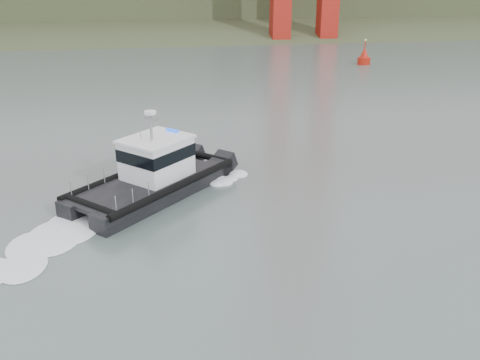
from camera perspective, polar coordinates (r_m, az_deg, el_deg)
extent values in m
plane|color=#4A5854|center=(18.44, 2.67, -18.50)|extent=(400.00, 400.00, 0.00)
cube|color=#3A4729|center=(106.40, -7.78, 15.42)|extent=(500.00, 44.72, 16.25)
cube|color=black|center=(31.01, -10.95, -0.32)|extent=(7.94, 8.06, 1.10)
cube|color=black|center=(29.38, -7.55, -1.39)|extent=(7.94, 8.06, 1.10)
cube|color=black|center=(29.71, -9.96, -0.34)|extent=(8.74, 8.81, 0.23)
cube|color=white|center=(29.90, -8.88, 2.28)|extent=(4.29, 4.30, 2.12)
cube|color=black|center=(29.78, -8.92, 2.97)|extent=(4.37, 4.37, 0.69)
cube|color=white|center=(29.54, -9.00, 4.34)|extent=(4.55, 4.56, 0.15)
cylinder|color=gray|center=(29.14, -9.47, 5.62)|extent=(0.15, 0.15, 1.66)
cylinder|color=white|center=(28.93, -9.56, 7.10)|extent=(0.64, 0.64, 0.17)
cylinder|color=#A7180B|center=(71.86, 13.06, 12.21)|extent=(1.62, 1.62, 1.08)
cone|color=#A7180B|center=(71.69, 13.14, 13.06)|extent=(1.26, 1.26, 1.62)
cylinder|color=#A7180B|center=(71.54, 13.21, 13.91)|extent=(0.14, 0.14, 0.90)
sphere|color=#E5D87F|center=(71.47, 13.25, 14.34)|extent=(0.27, 0.27, 0.27)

